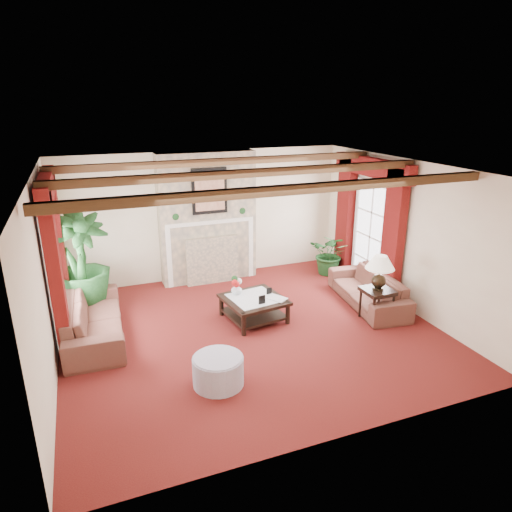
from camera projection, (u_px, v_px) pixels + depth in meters
name	position (u px, v px, depth m)	size (l,w,h in m)	color
floor	(251.00, 331.00, 7.64)	(6.00, 6.00, 0.00)	#480C0E
ceiling	(250.00, 169.00, 6.76)	(6.00, 6.00, 0.00)	white
back_wall	(205.00, 216.00, 9.63)	(6.00, 0.02, 2.70)	beige
left_wall	(44.00, 281.00, 6.18)	(0.02, 5.50, 2.70)	beige
right_wall	(406.00, 235.00, 8.23)	(0.02, 5.50, 2.70)	beige
ceiling_beams	(250.00, 173.00, 6.78)	(6.00, 3.00, 0.12)	#352011
fireplace	(205.00, 151.00, 9.01)	(2.00, 0.52, 2.70)	tan
french_door_left	(41.00, 209.00, 6.81)	(0.10, 1.10, 2.16)	white
french_door_right	(376.00, 183.00, 8.85)	(0.10, 1.10, 2.16)	white
curtains_left	(45.00, 180.00, 6.71)	(0.20, 2.40, 2.55)	#490A09
curtains_right	(373.00, 162.00, 8.67)	(0.20, 2.40, 2.55)	#490A09
sofa_left	(92.00, 312.00, 7.34)	(0.74, 2.25, 0.87)	#3C101B
sofa_right	(369.00, 284.00, 8.54)	(0.84, 2.06, 0.78)	#3C101B
potted_palm	(83.00, 284.00, 8.21)	(1.65, 2.12, 1.04)	black
small_plant	(330.00, 258.00, 10.02)	(1.26, 1.25, 0.73)	black
coffee_table	(254.00, 309.00, 8.00)	(0.98, 0.98, 0.40)	black
side_table	(376.00, 304.00, 7.95)	(0.49, 0.49, 0.58)	black
ottoman	(218.00, 371.00, 6.16)	(0.69, 0.69, 0.41)	gray
table_lamp	(379.00, 272.00, 7.75)	(0.49, 0.49, 0.63)	black
flower_vase	(237.00, 289.00, 8.06)	(0.25, 0.26, 0.19)	silver
book	(273.00, 293.00, 7.75)	(0.21, 0.14, 0.32)	black
photo_frame_a	(262.00, 300.00, 7.67)	(0.12, 0.02, 0.16)	black
photo_frame_b	(269.00, 291.00, 8.07)	(0.10, 0.02, 0.13)	black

